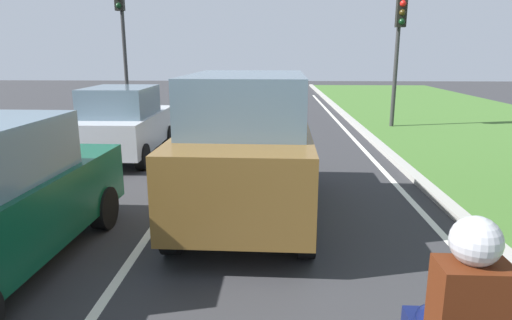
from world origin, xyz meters
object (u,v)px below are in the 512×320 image
rider_person (467,309)px  car_suv_ahead (248,145)px  traffic_light_near_right (399,37)px  car_hatchback_far (124,123)px  traffic_light_overhead_left (122,26)px

rider_person → car_suv_ahead: bearing=108.9°
car_suv_ahead → traffic_light_near_right: bearing=63.6°
car_hatchback_far → traffic_light_near_right: traffic_light_near_right is taller
car_hatchback_far → traffic_light_overhead_left: traffic_light_overhead_left is taller
traffic_light_near_right → traffic_light_overhead_left: size_ratio=0.87×
car_suv_ahead → rider_person: (1.50, -4.61, 0.02)m
car_hatchback_far → traffic_light_near_right: 9.46m
car_suv_ahead → traffic_light_near_right: traffic_light_near_right is taller
rider_person → traffic_light_near_right: 13.75m
car_suv_ahead → traffic_light_near_right: size_ratio=0.99×
traffic_light_overhead_left → traffic_light_near_right: bearing=-8.6°
car_hatchback_far → traffic_light_overhead_left: (-1.95, 6.21, 2.65)m
car_hatchback_far → traffic_light_near_right: size_ratio=0.80×
car_suv_ahead → traffic_light_near_right: (4.59, 8.66, 1.92)m
traffic_light_near_right → rider_person: bearing=-103.1°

